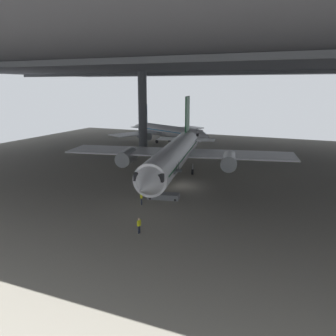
% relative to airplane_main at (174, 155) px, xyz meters
% --- Properties ---
extents(ground_plane, '(110.00, 110.00, 0.00)m').
position_rel_airplane_main_xyz_m(ground_plane, '(2.23, -4.10, -3.58)').
color(ground_plane, gray).
extents(hangar_structure, '(121.00, 99.00, 18.33)m').
position_rel_airplane_main_xyz_m(hangar_structure, '(2.16, 9.68, 14.10)').
color(hangar_structure, '#4C4F54').
rests_on(hangar_structure, ground_plane).
extents(airplane_main, '(38.24, 39.02, 12.17)m').
position_rel_airplane_main_xyz_m(airplane_main, '(0.00, 0.00, 0.00)').
color(airplane_main, white).
rests_on(airplane_main, ground_plane).
extents(boarding_stairs, '(4.54, 2.30, 4.81)m').
position_rel_airplane_main_xyz_m(boarding_stairs, '(2.92, -10.47, -2.84)').
color(boarding_stairs, slate).
rests_on(boarding_stairs, ground_plane).
extents(crew_worker_near_nose, '(0.26, 0.55, 1.57)m').
position_rel_airplane_main_xyz_m(crew_worker_near_nose, '(5.08, -21.28, -2.69)').
color(crew_worker_near_nose, '#232838').
rests_on(crew_worker_near_nose, ground_plane).
extents(crew_worker_by_stairs, '(0.28, 0.54, 1.72)m').
position_rel_airplane_main_xyz_m(crew_worker_by_stairs, '(1.38, -13.72, -2.60)').
color(crew_worker_by_stairs, '#232838').
rests_on(crew_worker_by_stairs, ground_plane).
extents(airplane_distant, '(26.72, 26.84, 9.27)m').
position_rel_airplane_main_xyz_m(airplane_distant, '(-14.53, 30.37, -0.54)').
color(airplane_distant, white).
rests_on(airplane_distant, ground_plane).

